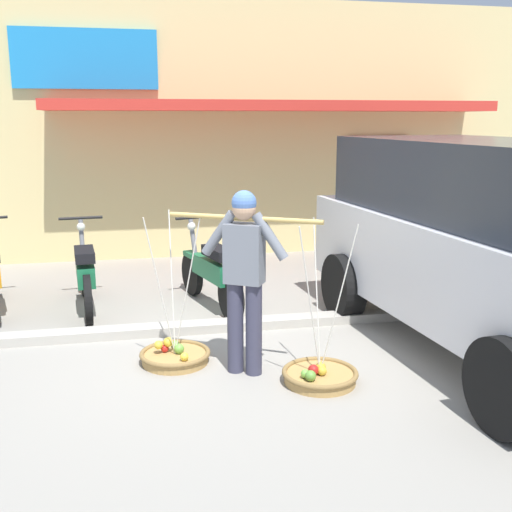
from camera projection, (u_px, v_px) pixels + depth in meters
name	position (u px, v px, depth m)	size (l,w,h in m)	color
ground_plane	(223.00, 353.00, 6.19)	(90.00, 90.00, 0.00)	gray
sidewalk_curb	(213.00, 326.00, 6.85)	(20.00, 0.24, 0.10)	#AEA89C
fruit_vendor	(244.00, 270.00, 5.52)	(1.25, 0.76, 1.70)	#38384C
fruit_basket_left_side	(320.00, 375.00, 5.49)	(0.68, 0.68, 1.45)	#B2894C
fruit_basket_right_side	(175.00, 355.00, 5.95)	(0.68, 0.68, 1.45)	#B2894C
motorcycle_second_in_row	(85.00, 274.00, 7.51)	(0.54, 1.82, 1.09)	black
motorcycle_third_in_row	(211.00, 272.00, 7.59)	(0.66, 1.78, 1.09)	black
parked_truck	(495.00, 241.00, 6.03)	(2.46, 4.94, 2.10)	silver
storefront_building	(243.00, 128.00, 12.72)	(13.00, 6.00, 4.20)	#DBC684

